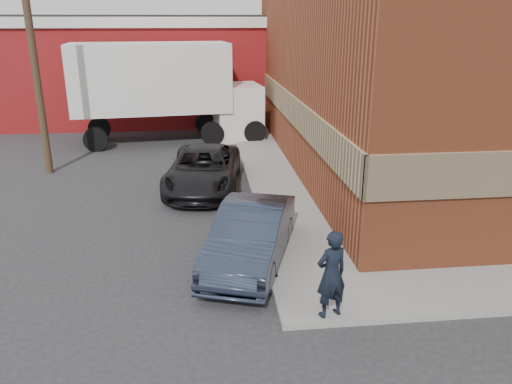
{
  "coord_description": "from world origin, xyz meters",
  "views": [
    {
      "loc": [
        -1.84,
        -9.47,
        5.4
      ],
      "look_at": [
        -0.55,
        2.17,
        1.33
      ],
      "focal_mm": 35.0,
      "sensor_mm": 36.0,
      "label": 1
    }
  ],
  "objects_px": {
    "brick_building": "(476,39)",
    "box_truck": "(171,86)",
    "utility_pole": "(31,39)",
    "sedan": "(251,235)",
    "warehouse": "(125,68)",
    "suv_a": "(203,169)",
    "man": "(331,274)"
  },
  "relations": [
    {
      "from": "brick_building",
      "to": "box_truck",
      "type": "distance_m",
      "value": 12.71
    },
    {
      "from": "brick_building",
      "to": "utility_pole",
      "type": "bearing_deg",
      "value": 179.98
    },
    {
      "from": "utility_pole",
      "to": "sedan",
      "type": "height_order",
      "value": "utility_pole"
    },
    {
      "from": "warehouse",
      "to": "box_truck",
      "type": "bearing_deg",
      "value": -65.79
    },
    {
      "from": "warehouse",
      "to": "suv_a",
      "type": "bearing_deg",
      "value": -72.78
    },
    {
      "from": "brick_building",
      "to": "box_truck",
      "type": "relative_size",
      "value": 1.99
    },
    {
      "from": "warehouse",
      "to": "utility_pole",
      "type": "xyz_separation_m",
      "value": [
        -1.5,
        -11.0,
        1.93
      ]
    },
    {
      "from": "man",
      "to": "box_truck",
      "type": "relative_size",
      "value": 0.19
    },
    {
      "from": "sedan",
      "to": "suv_a",
      "type": "xyz_separation_m",
      "value": [
        -1.03,
        5.57,
        -0.02
      ]
    },
    {
      "from": "utility_pole",
      "to": "suv_a",
      "type": "xyz_separation_m",
      "value": [
        5.67,
        -2.47,
        -4.07
      ]
    },
    {
      "from": "sedan",
      "to": "warehouse",
      "type": "bearing_deg",
      "value": 123.33
    },
    {
      "from": "sedan",
      "to": "utility_pole",
      "type": "bearing_deg",
      "value": 147.87
    },
    {
      "from": "utility_pole",
      "to": "suv_a",
      "type": "relative_size",
      "value": 1.84
    },
    {
      "from": "warehouse",
      "to": "box_truck",
      "type": "xyz_separation_m",
      "value": [
        2.86,
        -6.36,
        -0.26
      ]
    },
    {
      "from": "warehouse",
      "to": "utility_pole",
      "type": "height_order",
      "value": "utility_pole"
    },
    {
      "from": "brick_building",
      "to": "warehouse",
      "type": "xyz_separation_m",
      "value": [
        -14.5,
        11.0,
        -1.87
      ]
    },
    {
      "from": "box_truck",
      "to": "brick_building",
      "type": "bearing_deg",
      "value": -28.12
    },
    {
      "from": "utility_pole",
      "to": "man",
      "type": "distance_m",
      "value": 13.72
    },
    {
      "from": "brick_building",
      "to": "utility_pole",
      "type": "relative_size",
      "value": 2.03
    },
    {
      "from": "utility_pole",
      "to": "man",
      "type": "height_order",
      "value": "utility_pole"
    },
    {
      "from": "man",
      "to": "sedan",
      "type": "distance_m",
      "value": 2.81
    },
    {
      "from": "man",
      "to": "box_truck",
      "type": "distance_m",
      "value": 15.69
    },
    {
      "from": "warehouse",
      "to": "sedan",
      "type": "relative_size",
      "value": 3.84
    },
    {
      "from": "utility_pole",
      "to": "box_truck",
      "type": "distance_m",
      "value": 6.74
    },
    {
      "from": "warehouse",
      "to": "sedan",
      "type": "bearing_deg",
      "value": -74.72
    },
    {
      "from": "suv_a",
      "to": "man",
      "type": "bearing_deg",
      "value": -67.33
    },
    {
      "from": "man",
      "to": "suv_a",
      "type": "relative_size",
      "value": 0.35
    },
    {
      "from": "brick_building",
      "to": "utility_pole",
      "type": "xyz_separation_m",
      "value": [
        -16.0,
        0.0,
        0.06
      ]
    },
    {
      "from": "brick_building",
      "to": "suv_a",
      "type": "height_order",
      "value": "brick_building"
    },
    {
      "from": "suv_a",
      "to": "box_truck",
      "type": "xyz_separation_m",
      "value": [
        -1.32,
        7.11,
        1.87
      ]
    },
    {
      "from": "brick_building",
      "to": "man",
      "type": "distance_m",
      "value": 13.78
    },
    {
      "from": "box_truck",
      "to": "man",
      "type": "bearing_deg",
      "value": -83.13
    }
  ]
}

